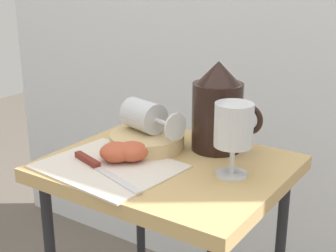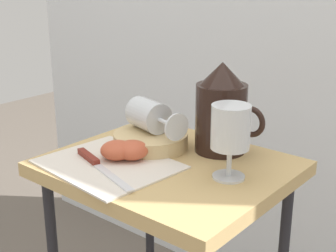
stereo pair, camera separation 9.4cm
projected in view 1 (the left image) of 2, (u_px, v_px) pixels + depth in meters
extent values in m
cube|color=white|center=(286.00, 20.00, 1.44)|extent=(2.40, 0.03, 1.93)
cube|color=tan|center=(168.00, 168.00, 1.02)|extent=(0.48, 0.41, 0.03)
cylinder|color=black|center=(141.00, 251.00, 1.38)|extent=(0.02, 0.02, 0.69)
cube|color=silver|center=(109.00, 167.00, 0.99)|extent=(0.29, 0.24, 0.00)
cylinder|color=tan|center=(147.00, 141.00, 1.09)|extent=(0.17, 0.17, 0.03)
cylinder|color=black|center=(217.00, 117.00, 1.07)|extent=(0.11, 0.11, 0.15)
cylinder|color=#B23819|center=(217.00, 130.00, 1.08)|extent=(0.10, 0.10, 0.08)
cone|color=black|center=(219.00, 72.00, 1.04)|extent=(0.10, 0.10, 0.05)
torus|color=black|center=(248.00, 119.00, 1.03)|extent=(0.07, 0.01, 0.07)
cylinder|color=silver|center=(231.00, 174.00, 0.96)|extent=(0.06, 0.06, 0.00)
cylinder|color=silver|center=(232.00, 159.00, 0.95)|extent=(0.01, 0.01, 0.06)
cylinder|color=silver|center=(234.00, 125.00, 0.92)|extent=(0.08, 0.08, 0.09)
cylinder|color=#B23819|center=(233.00, 134.00, 0.93)|extent=(0.07, 0.07, 0.04)
cylinder|color=silver|center=(144.00, 116.00, 1.10)|extent=(0.10, 0.09, 0.07)
cylinder|color=silver|center=(165.00, 123.00, 1.04)|extent=(0.06, 0.02, 0.01)
cylinder|color=silver|center=(175.00, 127.00, 1.02)|extent=(0.02, 0.06, 0.06)
ellipsoid|color=#C15133|center=(116.00, 152.00, 1.01)|extent=(0.07, 0.07, 0.04)
ellipsoid|color=#C15133|center=(131.00, 151.00, 1.01)|extent=(0.07, 0.07, 0.04)
cube|color=silver|center=(118.00, 180.00, 0.92)|extent=(0.14, 0.06, 0.00)
cube|color=maroon|center=(87.00, 160.00, 1.01)|extent=(0.09, 0.04, 0.01)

